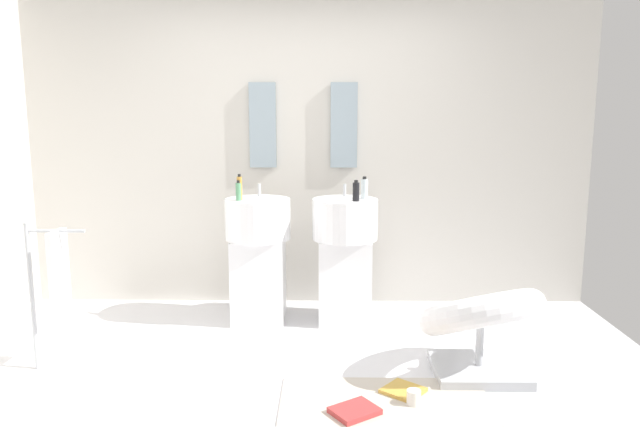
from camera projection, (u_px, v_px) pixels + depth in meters
name	position (u px, v px, depth m)	size (l,w,h in m)	color
ground_plane	(294.00, 386.00, 3.61)	(4.80, 3.60, 0.04)	silver
rear_partition	(304.00, 151.00, 5.01)	(4.80, 0.10, 2.60)	beige
pedestal_sink_left	(258.00, 254.00, 4.61)	(0.50, 0.50, 1.07)	white
pedestal_sink_right	(345.00, 254.00, 4.61)	(0.50, 0.50, 1.07)	white
vanity_mirror_left	(263.00, 125.00, 4.91)	(0.22, 0.03, 0.69)	#8C9EA8
vanity_mirror_right	(344.00, 125.00, 4.90)	(0.22, 0.03, 0.69)	#8C9EA8
lounge_chair	(481.00, 320.00, 3.67)	(1.04, 1.04, 0.65)	#B7BABF
towel_rack	(54.00, 274.00, 3.70)	(0.37, 0.22, 0.95)	#B7BABF
area_rug	(387.00, 408.00, 3.29)	(1.19, 0.74, 0.01)	beige
magazine_red	(355.00, 411.00, 3.22)	(0.24, 0.19, 0.03)	#B73838
magazine_ochre	(403.00, 390.00, 3.46)	(0.21, 0.21, 0.02)	gold
coffee_mug	(414.00, 397.00, 3.31)	(0.08, 0.08, 0.08)	white
soap_bottle_amber	(239.00, 188.00, 4.46)	(0.04, 0.04, 0.20)	#C68C38
soap_bottle_clear	(364.00, 188.00, 4.54)	(0.05, 0.05, 0.17)	silver
soap_bottle_green	(238.00, 191.00, 4.45)	(0.04, 0.04, 0.15)	#59996B
soap_bottle_black	(356.00, 191.00, 4.42)	(0.05, 0.05, 0.16)	black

